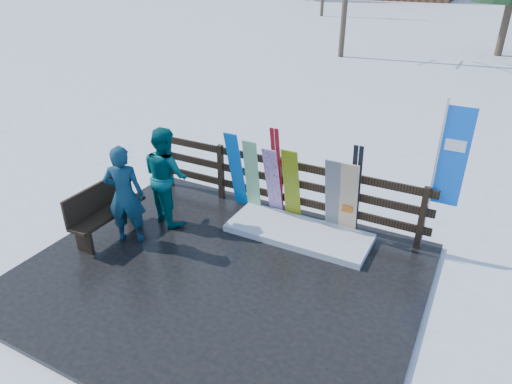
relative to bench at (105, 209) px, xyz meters
The scene contains 16 objects.
ground 2.45m from the bench, ahead, with size 700.00×700.00×0.00m, color white.
deck 2.44m from the bench, ahead, with size 6.00×5.00×0.08m, color black.
fence 3.19m from the bench, 41.88° to the left, with size 5.60×0.10×1.15m.
snow_patch 3.43m from the bench, 26.70° to the left, with size 2.53×1.00×0.12m, color white.
bench is the anchor object (origin of this frame).
snowboard_0 2.48m from the bench, 50.70° to the left, with size 0.28×0.03×1.66m, color blue.
snowboard_1 2.70m from the bench, 45.12° to the left, with size 0.28×0.03×1.50m, color white.
snowboard_2 3.32m from the bench, 35.15° to the left, with size 0.30×0.03×1.52m, color #E5FF07.
snowboard_3 3.03m from the bench, 39.23° to the left, with size 0.28×0.03×1.50m, color white.
snowboard_4 3.99m from the bench, 28.66° to the left, with size 0.27×0.03×1.48m, color black.
snowboard_5 4.23m from the bench, 26.84° to the left, with size 0.32×0.03×1.45m, color white.
ski_pair_a 3.13m from the bench, 39.66° to the left, with size 0.16×0.36×1.82m.
ski_pair_b 4.35m from the bench, 27.15° to the left, with size 0.17×0.18×1.74m.
rental_flag 5.74m from the bench, 22.76° to the left, with size 0.45×0.04×2.60m.
person_front 0.61m from the bench, ahead, with size 0.64×0.42×1.77m, color #134B5B.
person_back 1.21m from the bench, 54.67° to the left, with size 0.88×0.69×1.82m, color #045458.
Camera 1 is at (3.20, -4.83, 4.52)m, focal length 32.00 mm.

